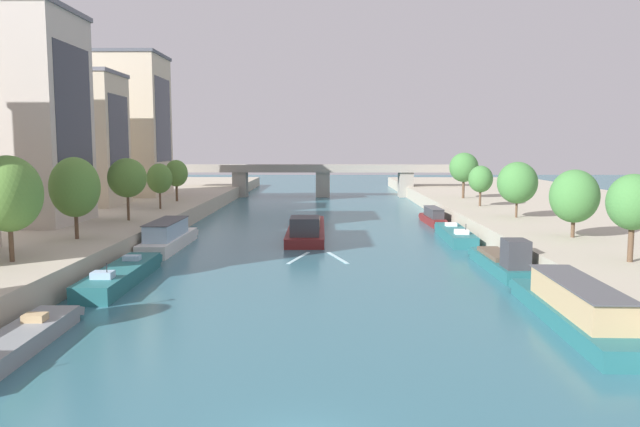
{
  "coord_description": "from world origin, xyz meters",
  "views": [
    {
      "loc": [
        0.84,
        -19.73,
        10.34
      ],
      "look_at": [
        0.0,
        53.9,
        2.15
      ],
      "focal_mm": 34.18,
      "sensor_mm": 36.0,
      "label": 1
    }
  ],
  "objects_px": {
    "barge_midriver": "(306,229)",
    "moored_boat_right_upstream": "(433,217)",
    "bridge_far": "(323,177)",
    "tree_right_by_lamp": "(633,202)",
    "tree_right_midway": "(481,179)",
    "tree_right_end_of_row": "(464,167)",
    "tree_left_second": "(75,187)",
    "moored_boat_right_end": "(455,234)",
    "tree_right_nearest": "(574,196)",
    "moored_boat_left_midway": "(14,343)",
    "tree_right_past_mid": "(517,183)",
    "tree_left_nearest": "(160,178)",
    "tree_left_far": "(176,173)",
    "tree_left_end_of_row": "(8,194)",
    "tree_left_midway": "(127,178)",
    "moored_boat_left_end": "(121,275)",
    "moored_boat_right_lone": "(574,307)",
    "moored_boat_right_second": "(502,261)",
    "moored_boat_left_gap_after": "(168,237)"
  },
  "relations": [
    {
      "from": "moored_boat_right_lone",
      "to": "tree_left_second",
      "type": "xyz_separation_m",
      "value": [
        -36.29,
        18.58,
        5.6
      ]
    },
    {
      "from": "moored_boat_right_upstream",
      "to": "tree_left_end_of_row",
      "type": "distance_m",
      "value": 53.15
    },
    {
      "from": "moored_boat_right_upstream",
      "to": "bridge_far",
      "type": "height_order",
      "value": "bridge_far"
    },
    {
      "from": "tree_left_far",
      "to": "tree_right_past_mid",
      "type": "distance_m",
      "value": 48.46
    },
    {
      "from": "bridge_far",
      "to": "moored_boat_left_end",
      "type": "bearing_deg",
      "value": -100.53
    },
    {
      "from": "barge_midriver",
      "to": "moored_boat_right_upstream",
      "type": "relative_size",
      "value": 2.11
    },
    {
      "from": "moored_boat_left_gap_after",
      "to": "tree_right_midway",
      "type": "bearing_deg",
      "value": 30.97
    },
    {
      "from": "tree_left_second",
      "to": "tree_right_by_lamp",
      "type": "relative_size",
      "value": 1.16
    },
    {
      "from": "tree_left_midway",
      "to": "tree_left_end_of_row",
      "type": "bearing_deg",
      "value": -91.08
    },
    {
      "from": "barge_midriver",
      "to": "tree_right_past_mid",
      "type": "bearing_deg",
      "value": 0.06
    },
    {
      "from": "moored_boat_left_end",
      "to": "tree_left_end_of_row",
      "type": "relative_size",
      "value": 1.9
    },
    {
      "from": "moored_boat_left_end",
      "to": "tree_left_far",
      "type": "bearing_deg",
      "value": 98.58
    },
    {
      "from": "moored_boat_left_midway",
      "to": "tree_right_midway",
      "type": "relative_size",
      "value": 2.29
    },
    {
      "from": "tree_right_end_of_row",
      "to": "tree_right_nearest",
      "type": "bearing_deg",
      "value": -89.07
    },
    {
      "from": "tree_right_by_lamp",
      "to": "tree_right_midway",
      "type": "distance_m",
      "value": 40.22
    },
    {
      "from": "moored_boat_left_midway",
      "to": "tree_right_end_of_row",
      "type": "distance_m",
      "value": 76.01
    },
    {
      "from": "tree_left_far",
      "to": "tree_right_past_mid",
      "type": "height_order",
      "value": "tree_right_past_mid"
    },
    {
      "from": "tree_left_end_of_row",
      "to": "tree_right_midway",
      "type": "xyz_separation_m",
      "value": [
        43.23,
        40.59,
        -1.15
      ]
    },
    {
      "from": "moored_boat_left_end",
      "to": "tree_right_by_lamp",
      "type": "relative_size",
      "value": 2.29
    },
    {
      "from": "moored_boat_right_end",
      "to": "tree_right_nearest",
      "type": "relative_size",
      "value": 2.28
    },
    {
      "from": "barge_midriver",
      "to": "tree_right_nearest",
      "type": "relative_size",
      "value": 3.59
    },
    {
      "from": "tree_left_far",
      "to": "tree_right_end_of_row",
      "type": "distance_m",
      "value": 44.07
    },
    {
      "from": "barge_midriver",
      "to": "tree_left_far",
      "type": "height_order",
      "value": "tree_left_far"
    },
    {
      "from": "tree_right_past_mid",
      "to": "barge_midriver",
      "type": "bearing_deg",
      "value": -179.94
    },
    {
      "from": "tree_right_nearest",
      "to": "moored_boat_right_lone",
      "type": "bearing_deg",
      "value": -111.41
    },
    {
      "from": "tree_left_nearest",
      "to": "tree_left_far",
      "type": "xyz_separation_m",
      "value": [
        -0.59,
        11.22,
        0.16
      ]
    },
    {
      "from": "moored_boat_left_midway",
      "to": "moored_boat_right_lone",
      "type": "relative_size",
      "value": 0.77
    },
    {
      "from": "moored_boat_right_upstream",
      "to": "tree_left_second",
      "type": "distance_m",
      "value": 45.87
    },
    {
      "from": "moored_boat_left_gap_after",
      "to": "moored_boat_right_upstream",
      "type": "distance_m",
      "value": 36.08
    },
    {
      "from": "tree_right_midway",
      "to": "tree_right_end_of_row",
      "type": "xyz_separation_m",
      "value": [
        0.51,
        12.58,
        1.14
      ]
    },
    {
      "from": "moored_boat_left_midway",
      "to": "tree_right_by_lamp",
      "type": "distance_m",
      "value": 39.84
    },
    {
      "from": "moored_boat_right_second",
      "to": "tree_right_by_lamp",
      "type": "height_order",
      "value": "tree_right_by_lamp"
    },
    {
      "from": "tree_right_end_of_row",
      "to": "tree_right_midway",
      "type": "bearing_deg",
      "value": -92.33
    },
    {
      "from": "tree_left_end_of_row",
      "to": "tree_left_midway",
      "type": "bearing_deg",
      "value": 88.92
    },
    {
      "from": "barge_midriver",
      "to": "tree_right_nearest",
      "type": "distance_m",
      "value": 29.2
    },
    {
      "from": "moored_boat_left_end",
      "to": "tree_right_past_mid",
      "type": "xyz_separation_m",
      "value": [
        37.26,
        24.45,
        5.52
      ]
    },
    {
      "from": "barge_midriver",
      "to": "moored_boat_right_second",
      "type": "height_order",
      "value": "moored_boat_right_second"
    },
    {
      "from": "moored_boat_right_lone",
      "to": "moored_boat_right_upstream",
      "type": "height_order",
      "value": "moored_boat_right_lone"
    },
    {
      "from": "bridge_far",
      "to": "moored_boat_right_upstream",
      "type": "bearing_deg",
      "value": -71.13
    },
    {
      "from": "tree_right_by_lamp",
      "to": "moored_boat_right_second",
      "type": "bearing_deg",
      "value": 135.37
    },
    {
      "from": "tree_left_end_of_row",
      "to": "bridge_far",
      "type": "xyz_separation_m",
      "value": [
        21.5,
        81.92,
        -2.87
      ]
    },
    {
      "from": "moored_boat_right_end",
      "to": "tree_left_second",
      "type": "height_order",
      "value": "tree_left_second"
    },
    {
      "from": "moored_boat_right_lone",
      "to": "tree_right_end_of_row",
      "type": "bearing_deg",
      "value": 83.3
    },
    {
      "from": "tree_left_second",
      "to": "tree_right_end_of_row",
      "type": "distance_m",
      "value": 60.84
    },
    {
      "from": "tree_left_far",
      "to": "tree_right_midway",
      "type": "relative_size",
      "value": 1.11
    },
    {
      "from": "moored_boat_left_midway",
      "to": "moored_boat_left_gap_after",
      "type": "xyz_separation_m",
      "value": [
        -0.41,
        31.3,
        0.71
      ]
    },
    {
      "from": "tree_left_nearest",
      "to": "bridge_far",
      "type": "bearing_deg",
      "value": 65.42
    },
    {
      "from": "barge_midriver",
      "to": "moored_boat_right_second",
      "type": "bearing_deg",
      "value": -49.79
    },
    {
      "from": "moored_boat_left_midway",
      "to": "moored_boat_left_end",
      "type": "bearing_deg",
      "value": 89.61
    },
    {
      "from": "moored_boat_right_second",
      "to": "tree_right_nearest",
      "type": "distance_m",
      "value": 10.25
    }
  ]
}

